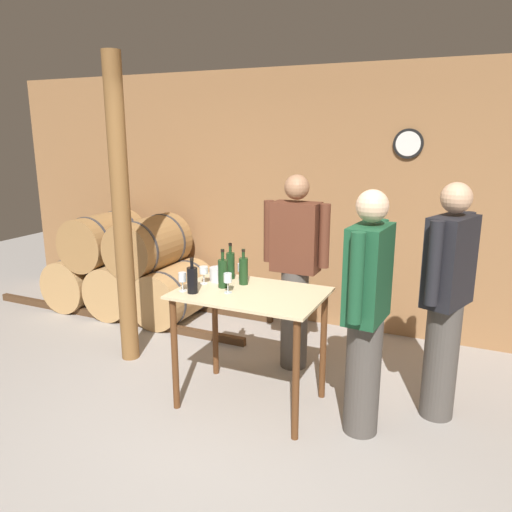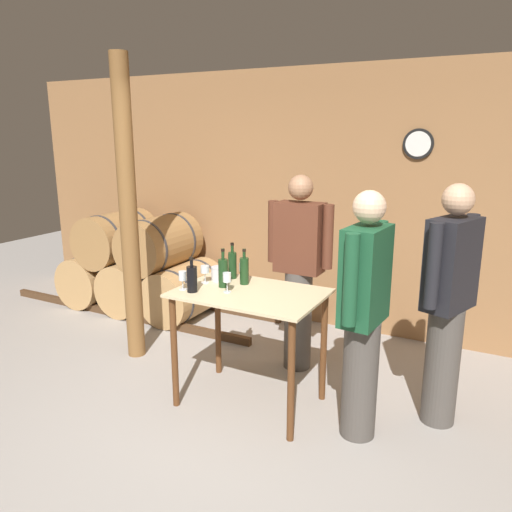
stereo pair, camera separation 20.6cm
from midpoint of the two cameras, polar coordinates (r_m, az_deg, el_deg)
ground_plane at (r=3.50m, az=-3.05°, el=-21.95°), size 14.00×14.00×0.00m
back_wall at (r=5.24m, az=11.35°, el=6.04°), size 8.40×0.08×2.70m
barrel_rack at (r=5.99m, az=-12.26°, el=-1.30°), size 3.35×0.87×1.14m
tasting_table at (r=3.75m, az=0.86°, el=-6.60°), size 1.08×0.74×0.91m
wooden_post at (r=4.55m, az=-13.13°, el=4.75°), size 0.16×0.16×2.70m
wine_bottle_far_left at (r=3.68m, az=-5.74°, el=-2.58°), size 0.08×0.08×0.26m
wine_bottle_left at (r=4.00m, az=-1.24°, el=-0.96°), size 0.07×0.07×0.29m
wine_bottle_center at (r=3.78m, az=-2.22°, el=-1.87°), size 0.07×0.07×0.30m
wine_bottle_right at (r=3.84m, az=0.18°, el=-1.63°), size 0.07×0.07×0.28m
wine_glass_near_left at (r=3.74m, az=-6.84°, el=-2.37°), size 0.06×0.06×0.14m
wine_glass_near_center at (r=3.89m, az=-4.35°, el=-1.63°), size 0.07×0.07×0.14m
wine_glass_near_right at (r=3.95m, az=0.06°, el=-1.36°), size 0.07×0.07×0.14m
wine_glass_far_side at (r=3.65m, az=-1.72°, el=-2.57°), size 0.06×0.06×0.15m
ice_bucket at (r=3.96m, az=-2.74°, el=-2.03°), size 0.13×0.13×0.11m
person_host at (r=3.39m, az=13.91°, el=-6.27°), size 0.25×0.59×1.70m
person_visitor_with_scarf at (r=4.30m, az=6.30°, el=-1.52°), size 0.59×0.24×1.71m
person_visitor_bearded at (r=3.73m, az=22.60°, el=-4.86°), size 0.34×0.56×1.73m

